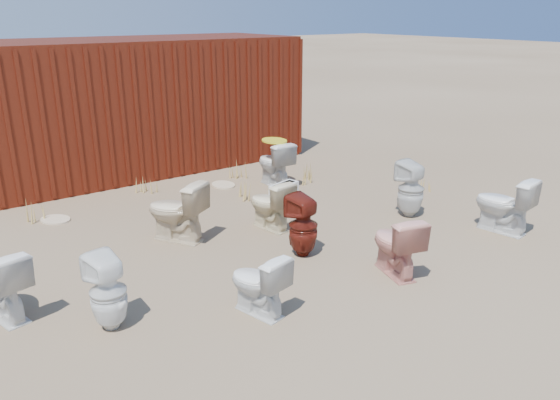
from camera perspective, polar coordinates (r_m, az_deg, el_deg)
ground at (r=6.86m, az=2.98°, el=-5.68°), size 100.00×100.00×0.00m
shipping_container at (r=10.89m, az=-14.67°, el=9.70°), size 6.00×2.40×2.40m
toilet_front_a at (r=6.02m, az=-27.16°, el=-7.83°), size 0.55×0.78×0.73m
toilet_front_pink at (r=6.36m, az=12.01°, el=-4.56°), size 0.59×0.80×0.73m
toilet_front_c at (r=5.46m, az=-2.32°, el=-8.72°), size 0.50×0.71×0.66m
toilet_front_maroon at (r=6.68m, az=2.43°, el=-2.72°), size 0.40×0.41×0.78m
toilet_front_e at (r=8.01m, az=22.33°, el=-0.43°), size 0.54×0.82×0.78m
toilet_back_a at (r=5.43m, az=-17.53°, el=-9.16°), size 0.40×0.41×0.77m
toilet_back_beige_left at (r=7.25m, az=-10.78°, el=-1.14°), size 0.80×0.92×0.81m
toilet_back_beige_right at (r=7.52m, az=-1.05°, el=-0.47°), size 0.47×0.73×0.70m
toilet_back_yellowlid at (r=9.41m, az=-0.59°, el=3.84°), size 0.47×0.79×0.78m
toilet_back_e at (r=8.18m, az=13.50°, el=1.11°), size 0.39×0.40×0.83m
yellow_lid at (r=9.31m, az=-0.60°, el=6.23°), size 0.39×0.49×0.02m
loose_tank at (r=8.49m, az=0.41°, el=0.60°), size 0.53×0.32×0.35m
loose_lid_near at (r=9.54m, az=-5.94°, el=1.58°), size 0.42×0.52×0.02m
loose_lid_far at (r=8.57m, az=-22.42°, el=-1.90°), size 0.53×0.58×0.02m
weed_clump_a at (r=8.64m, az=-24.50°, el=-0.97°), size 0.36×0.36×0.32m
weed_clump_b at (r=8.79m, az=-3.92°, el=0.98°), size 0.32×0.32×0.29m
weed_clump_c at (r=9.68m, az=2.67°, el=2.74°), size 0.36×0.36×0.29m
weed_clump_d at (r=9.36m, az=-13.83°, el=1.47°), size 0.30×0.30×0.25m
weed_clump_e at (r=9.88m, az=-4.33°, el=3.09°), size 0.34×0.34×0.30m
weed_clump_f at (r=9.45m, az=14.96°, el=1.44°), size 0.28×0.28×0.21m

